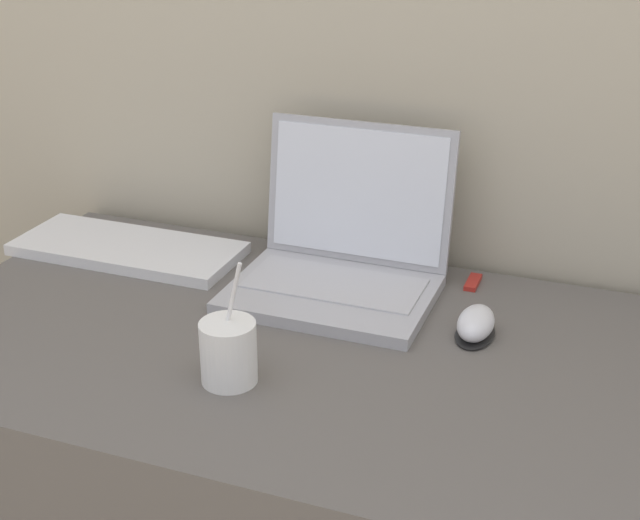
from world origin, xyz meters
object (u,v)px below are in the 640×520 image
at_px(usb_stick, 473,282).
at_px(drink_cup, 228,351).
at_px(computer_mouse, 476,324).
at_px(external_keyboard, 128,249).
at_px(laptop, 341,255).

bearing_deg(usb_stick, drink_cup, -120.77).
bearing_deg(usb_stick, computer_mouse, -77.26).
xyz_separation_m(computer_mouse, usb_stick, (-0.04, 0.18, -0.02)).
distance_m(computer_mouse, external_keyboard, 0.66).
distance_m(drink_cup, external_keyboard, 0.49).
bearing_deg(laptop, usb_stick, 23.11).
xyz_separation_m(laptop, external_keyboard, (-0.41, -0.01, -0.05)).
bearing_deg(usb_stick, external_keyboard, -171.21).
relative_size(computer_mouse, usb_stick, 1.69).
bearing_deg(laptop, external_keyboard, -178.98).
bearing_deg(computer_mouse, external_keyboard, 172.96).
height_order(drink_cup, usb_stick, drink_cup).
xyz_separation_m(drink_cup, computer_mouse, (0.29, 0.25, -0.03)).
height_order(computer_mouse, external_keyboard, computer_mouse).
bearing_deg(computer_mouse, laptop, 160.24).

